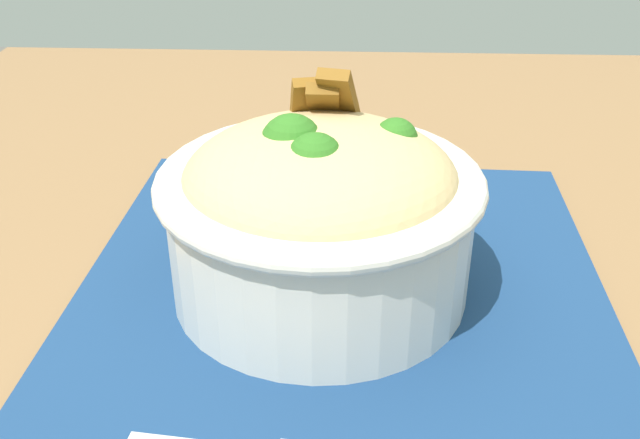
% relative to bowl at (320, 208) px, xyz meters
% --- Properties ---
extents(table, '(1.10, 0.83, 0.72)m').
position_rel_bowl_xyz_m(table, '(0.02, -0.02, -0.13)').
color(table, olive).
rests_on(table, ground_plane).
extents(placemat, '(0.45, 0.35, 0.00)m').
position_rel_bowl_xyz_m(placemat, '(0.04, 0.01, -0.06)').
color(placemat, navy).
rests_on(placemat, table).
extents(bowl, '(0.21, 0.21, 0.13)m').
position_rel_bowl_xyz_m(bowl, '(0.00, 0.00, 0.00)').
color(bowl, silver).
rests_on(bowl, placemat).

